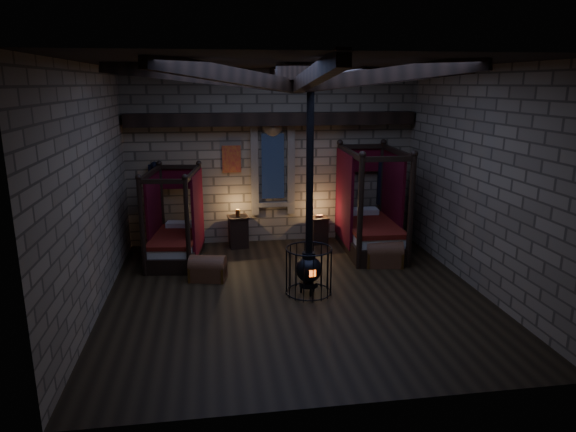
{
  "coord_description": "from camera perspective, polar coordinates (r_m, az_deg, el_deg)",
  "views": [
    {
      "loc": [
        -1.48,
        -8.9,
        3.87
      ],
      "look_at": [
        -0.05,
        0.6,
        1.38
      ],
      "focal_mm": 32.0,
      "sensor_mm": 36.0,
      "label": 1
    }
  ],
  "objects": [
    {
      "name": "nightstand_right",
      "position": [
        12.75,
        3.47,
        -1.56
      ],
      "size": [
        0.45,
        0.44,
        0.73
      ],
      "rotation": [
        0.0,
        0.0,
        0.1
      ],
      "color": "black",
      "rests_on": "ground"
    },
    {
      "name": "bed_left",
      "position": [
        11.8,
        -12.37,
        -2.4
      ],
      "size": [
        1.26,
        2.05,
        2.03
      ],
      "rotation": [
        0.0,
        0.0,
        -0.13
      ],
      "color": "black",
      "rests_on": "ground"
    },
    {
      "name": "room",
      "position": [
        9.11,
        0.82,
        13.74
      ],
      "size": [
        7.02,
        7.02,
        4.29
      ],
      "color": "black",
      "rests_on": "ground"
    },
    {
      "name": "trunk_left",
      "position": [
        10.54,
        -8.9,
        -5.83
      ],
      "size": [
        0.8,
        0.6,
        0.53
      ],
      "rotation": [
        0.0,
        0.0,
        -0.23
      ],
      "color": "brown",
      "rests_on": "ground"
    },
    {
      "name": "nightstand_left",
      "position": [
        12.48,
        -5.55,
        -1.69
      ],
      "size": [
        0.53,
        0.51,
        0.94
      ],
      "rotation": [
        0.0,
        0.0,
        0.11
      ],
      "color": "black",
      "rests_on": "ground"
    },
    {
      "name": "stove",
      "position": [
        9.66,
        2.32,
        -5.43
      ],
      "size": [
        0.88,
        0.88,
        4.05
      ],
      "rotation": [
        0.0,
        0.0,
        0.11
      ],
      "color": "black",
      "rests_on": "ground"
    },
    {
      "name": "bed_right",
      "position": [
        12.28,
        9.06,
        -1.11
      ],
      "size": [
        1.31,
        2.36,
        2.41
      ],
      "rotation": [
        0.0,
        0.0,
        -0.04
      ],
      "color": "black",
      "rests_on": "ground"
    },
    {
      "name": "trunk_right",
      "position": [
        11.4,
        10.6,
        -4.21
      ],
      "size": [
        0.85,
        0.61,
        0.58
      ],
      "rotation": [
        0.0,
        0.0,
        -0.16
      ],
      "color": "brown",
      "rests_on": "ground"
    }
  ]
}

